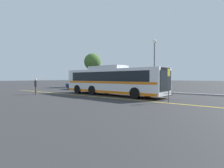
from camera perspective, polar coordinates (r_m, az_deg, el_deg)
ground_plane at (r=17.74m, az=3.58°, el=-3.90°), size 220.00×220.00×0.00m
lane_strip_0 at (r=16.87m, az=-4.56°, el=-4.20°), size 31.82×0.20×0.01m
curb_strip at (r=23.41m, az=8.68°, el=-2.30°), size 39.82×0.36×0.15m
transit_bus at (r=18.47m, az=-0.04°, el=1.22°), size 12.25×3.18×3.10m
parked_car_0 at (r=28.23m, az=-10.90°, el=-0.25°), size 4.48×1.87×1.46m
parked_car_1 at (r=23.47m, az=-1.59°, el=-0.74°), size 4.90×2.03×1.39m
pedestrian_0 at (r=20.94m, az=-23.60°, el=-0.42°), size 0.46×0.44×1.75m
bus_stop_sign at (r=13.58m, az=18.03°, el=1.00°), size 0.07×0.40×2.56m
street_lamp at (r=23.36m, az=13.69°, el=9.62°), size 0.53×0.53×6.74m
tree_0 at (r=35.30m, az=-6.39°, el=7.19°), size 3.33×3.33×6.71m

